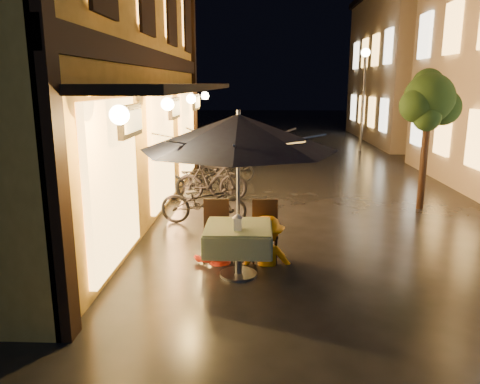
{
  "coord_description": "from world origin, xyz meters",
  "views": [
    {
      "loc": [
        -1.32,
        -6.1,
        2.82
      ],
      "look_at": [
        -1.61,
        1.06,
        1.15
      ],
      "focal_mm": 35.0,
      "sensor_mm": 36.0,
      "label": 1
    }
  ],
  "objects_px": {
    "table_lantern": "(238,221)",
    "bicycle_0": "(204,202)",
    "patio_umbrella": "(238,132)",
    "person_orange": "(215,217)",
    "person_yellow": "(267,218)",
    "cafe_table": "(238,238)"
  },
  "relations": [
    {
      "from": "patio_umbrella",
      "to": "person_yellow",
      "type": "distance_m",
      "value": 1.55
    },
    {
      "from": "cafe_table",
      "to": "person_yellow",
      "type": "xyz_separation_m",
      "value": [
        0.43,
        0.53,
        0.17
      ]
    },
    {
      "from": "person_orange",
      "to": "patio_umbrella",
      "type": "bearing_deg",
      "value": 107.05
    },
    {
      "from": "patio_umbrella",
      "to": "table_lantern",
      "type": "height_order",
      "value": "patio_umbrella"
    },
    {
      "from": "bicycle_0",
      "to": "person_yellow",
      "type": "bearing_deg",
      "value": -143.55
    },
    {
      "from": "person_orange",
      "to": "person_yellow",
      "type": "distance_m",
      "value": 0.83
    },
    {
      "from": "table_lantern",
      "to": "bicycle_0",
      "type": "bearing_deg",
      "value": 106.35
    },
    {
      "from": "bicycle_0",
      "to": "person_orange",
      "type": "bearing_deg",
      "value": -162.76
    },
    {
      "from": "patio_umbrella",
      "to": "table_lantern",
      "type": "bearing_deg",
      "value": -90.0
    },
    {
      "from": "patio_umbrella",
      "to": "person_orange",
      "type": "height_order",
      "value": "patio_umbrella"
    },
    {
      "from": "bicycle_0",
      "to": "patio_umbrella",
      "type": "bearing_deg",
      "value": -157.16
    },
    {
      "from": "cafe_table",
      "to": "person_orange",
      "type": "bearing_deg",
      "value": 124.66
    },
    {
      "from": "patio_umbrella",
      "to": "person_orange",
      "type": "bearing_deg",
      "value": 124.66
    },
    {
      "from": "table_lantern",
      "to": "bicycle_0",
      "type": "xyz_separation_m",
      "value": [
        -0.83,
        2.82,
        -0.45
      ]
    },
    {
      "from": "patio_umbrella",
      "to": "person_orange",
      "type": "relative_size",
      "value": 1.91
    },
    {
      "from": "patio_umbrella",
      "to": "table_lantern",
      "type": "xyz_separation_m",
      "value": [
        -0.0,
        -0.2,
        -1.23
      ]
    },
    {
      "from": "patio_umbrella",
      "to": "person_yellow",
      "type": "relative_size",
      "value": 1.86
    },
    {
      "from": "patio_umbrella",
      "to": "table_lantern",
      "type": "relative_size",
      "value": 11.25
    },
    {
      "from": "person_orange",
      "to": "person_yellow",
      "type": "height_order",
      "value": "person_yellow"
    },
    {
      "from": "table_lantern",
      "to": "person_orange",
      "type": "bearing_deg",
      "value": 117.12
    },
    {
      "from": "person_yellow",
      "to": "bicycle_0",
      "type": "relative_size",
      "value": 0.85
    },
    {
      "from": "cafe_table",
      "to": "patio_umbrella",
      "type": "relative_size",
      "value": 0.35
    }
  ]
}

